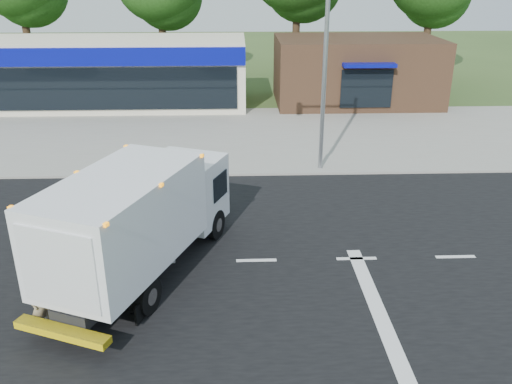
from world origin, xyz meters
TOP-DOWN VIEW (x-y plane):
  - ground at (0.00, 0.00)m, footprint 120.00×120.00m
  - road_asphalt at (0.00, 0.00)m, footprint 60.00×14.00m
  - sidewalk at (0.00, 8.20)m, footprint 60.00×2.40m
  - parking_apron at (0.00, 14.00)m, footprint 60.00×9.00m
  - lane_markings at (1.35, -1.35)m, footprint 55.20×7.00m
  - ems_box_truck at (-3.19, -0.70)m, footprint 4.86×7.72m
  - emergency_worker at (-5.13, -3.11)m, footprint 0.74×0.74m
  - retail_strip_mall at (-9.00, 19.93)m, footprint 18.00×6.20m
  - brown_storefront at (7.00, 19.98)m, footprint 10.00×6.70m
  - traffic_signal_pole at (2.35, 7.60)m, footprint 3.51×0.25m

SIDE VIEW (x-z plane):
  - ground at x=0.00m, z-range 0.00..0.00m
  - road_asphalt at x=0.00m, z-range -0.01..0.01m
  - parking_apron at x=0.00m, z-range 0.00..0.02m
  - lane_markings at x=1.35m, z-range 0.01..0.02m
  - sidewalk at x=0.00m, z-range 0.00..0.12m
  - emergency_worker at x=-5.13m, z-range -0.02..1.84m
  - ems_box_truck at x=-3.19m, z-range 0.25..3.53m
  - brown_storefront at x=7.00m, z-range 0.00..4.00m
  - retail_strip_mall at x=-9.00m, z-range 0.01..4.01m
  - traffic_signal_pole at x=2.35m, z-range 0.92..8.92m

